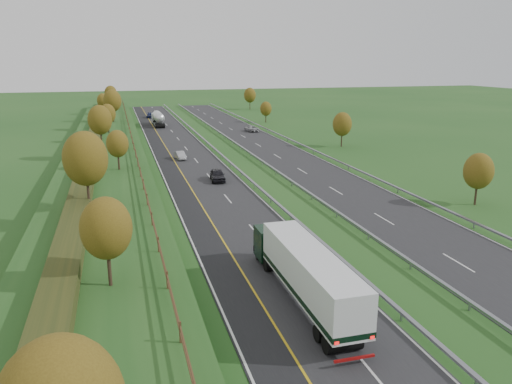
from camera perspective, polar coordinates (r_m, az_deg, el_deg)
ground at (r=80.00m, az=-1.62°, el=3.30°), size 400.00×400.00×0.00m
near_carriageway at (r=83.34m, az=-7.81°, el=3.65°), size 10.50×200.00×0.04m
far_carriageway at (r=87.05m, az=3.03°, el=4.25°), size 10.50×200.00×0.04m
hard_shoulder at (r=82.93m, az=-10.38°, el=3.49°), size 3.00×200.00×0.04m
lane_markings at (r=84.30m, az=-3.48°, el=3.91°), size 26.75×200.00×0.01m
embankment_left at (r=82.47m, az=-16.83°, el=3.72°), size 12.00×200.00×2.00m
hedge_left at (r=82.27m, az=-18.31°, el=4.68°), size 2.20×180.00×1.10m
fence_left at (r=81.77m, az=-13.77°, el=5.07°), size 0.12×189.06×1.20m
median_barrier_near at (r=84.17m, az=-3.97°, el=4.28°), size 0.32×200.00×0.71m
median_barrier_far at (r=85.32m, az=-0.61°, el=4.46°), size 0.32×200.00×0.71m
outer_barrier_far at (r=88.94m, az=6.59°, el=4.79°), size 0.32×200.00×0.71m
trees_left at (r=78.30m, az=-16.89°, el=7.14°), size 6.64×164.30×7.66m
trees_far at (r=118.12m, az=4.69°, el=9.12°), size 8.45×118.60×7.12m
box_lorry at (r=34.21m, az=5.51°, el=-8.94°), size 2.58×16.28×4.06m
road_tanker at (r=128.11m, az=-11.13°, el=8.27°), size 2.40×11.22×3.46m
car_dark_near at (r=68.30m, az=-4.43°, el=1.95°), size 2.33×4.83×1.59m
car_silver_mid at (r=83.99m, az=-8.65°, el=4.17°), size 1.69×3.99×1.28m
car_small_far at (r=146.55m, az=-12.02°, el=8.57°), size 2.36×4.71×1.31m
car_oncoming at (r=115.69m, az=-0.52°, el=7.28°), size 2.65×5.03×1.35m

